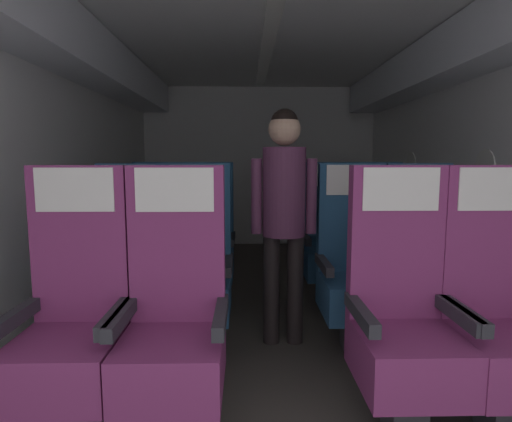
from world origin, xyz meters
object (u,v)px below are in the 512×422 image
object	(u,v)px
seat_a_left_aisle	(174,324)
seat_c_right_aisle	(378,243)
seat_b_right_aisle	(421,270)
seat_b_right_window	(354,271)
seat_a_right_aisle	(499,320)
seat_c_left_window	(157,244)
flight_attendant	(284,202)
seat_a_right_window	(403,321)
seat_b_left_aisle	(197,272)
seat_b_left_window	(129,272)
seat_c_left_aisle	(207,245)
seat_c_right_window	(328,244)
seat_a_left_window	(73,324)

from	to	relation	value
seat_a_left_aisle	seat_c_right_aisle	distance (m)	2.32
seat_b_right_aisle	seat_b_right_window	world-z (taller)	same
seat_a_right_aisle	seat_c_left_window	xyz separation A→B (m)	(-1.93, 1.77, 0.00)
seat_a_left_aisle	flight_attendant	world-z (taller)	flight_attendant
seat_c_left_window	flight_attendant	bearing A→B (deg)	-40.17
seat_a_right_aisle	seat_a_right_window	size ratio (longest dim) A/B	1.00
seat_b_left_aisle	seat_c_left_window	size ratio (longest dim) A/B	1.00
seat_b_right_aisle	seat_b_right_window	xyz separation A→B (m)	(-0.45, -0.01, 0.00)
seat_a_right_window	seat_b_right_aisle	distance (m)	0.98
seat_a_right_aisle	seat_b_left_window	world-z (taller)	same
seat_b_left_aisle	seat_c_left_aisle	world-z (taller)	same
seat_c_right_aisle	seat_c_left_aisle	bearing A→B (deg)	-179.33
seat_c_left_window	flight_attendant	world-z (taller)	flight_attendant
seat_b_left_aisle	flight_attendant	bearing A→B (deg)	3.58
seat_a_right_aisle	seat_a_right_window	world-z (taller)	same
seat_a_left_aisle	seat_a_right_aisle	bearing A→B (deg)	0.36
seat_c_right_window	seat_c_right_aisle	bearing A→B (deg)	-0.07
seat_a_right_window	seat_c_right_aisle	bearing A→B (deg)	75.82
seat_a_left_window	seat_a_right_aisle	distance (m)	1.94
seat_b_left_aisle	flight_attendant	size ratio (longest dim) A/B	0.78
seat_b_right_aisle	flight_attendant	size ratio (longest dim) A/B	0.78
seat_b_left_window	seat_b_left_aisle	distance (m)	0.44
seat_a_left_aisle	flight_attendant	bearing A→B (deg)	58.20
seat_a_left_window	seat_a_right_window	size ratio (longest dim) A/B	1.00
seat_a_right_window	flight_attendant	size ratio (longest dim) A/B	0.78
flight_attendant	seat_c_right_aisle	bearing A→B (deg)	65.98
seat_a_right_window	seat_c_left_aisle	world-z (taller)	same
seat_b_left_window	seat_c_left_window	bearing A→B (deg)	89.95
seat_b_right_aisle	seat_c_left_window	size ratio (longest dim) A/B	1.00
seat_a_left_window	seat_c_right_window	world-z (taller)	same
seat_b_right_window	seat_c_left_aisle	distance (m)	1.37
seat_a_left_aisle	seat_a_right_window	bearing A→B (deg)	0.85
seat_b_left_aisle	seat_b_right_aisle	size ratio (longest dim) A/B	1.00
flight_attendant	seat_a_right_window	bearing A→B (deg)	-40.07
seat_a_left_window	flight_attendant	world-z (taller)	flight_attendant
seat_c_left_aisle	seat_c_right_window	bearing A→B (deg)	0.99
seat_a_left_aisle	flight_attendant	xyz separation A→B (m)	(0.57, 0.92, 0.45)
seat_c_right_window	flight_attendant	world-z (taller)	flight_attendant
seat_b_left_aisle	seat_b_right_aisle	world-z (taller)	same
seat_c_right_aisle	seat_a_right_aisle	bearing A→B (deg)	-90.09
seat_a_left_aisle	seat_b_right_window	distance (m)	1.35
seat_a_left_window	seat_c_left_aisle	bearing A→B (deg)	75.77
seat_b_right_window	seat_b_left_window	bearing A→B (deg)	179.59
seat_b_left_aisle	seat_b_right_aisle	bearing A→B (deg)	-0.06
seat_a_left_window	seat_c_left_window	world-z (taller)	same
seat_a_left_aisle	seat_b_left_aisle	xyz separation A→B (m)	(-0.00, 0.89, 0.00)
seat_b_right_aisle	seat_b_right_window	bearing A→B (deg)	-178.67
seat_b_right_aisle	seat_b_left_window	bearing A→B (deg)	180.00
seat_a_left_aisle	seat_c_left_aisle	xyz separation A→B (m)	(-0.01, 1.76, 0.00)
seat_a_right_window	seat_c_right_aisle	size ratio (longest dim) A/B	1.00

